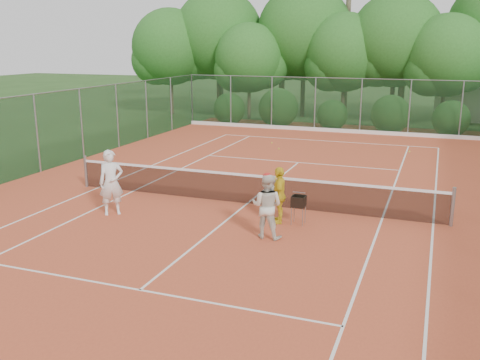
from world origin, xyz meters
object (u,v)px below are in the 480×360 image
player_center_grp (267,206)px  player_yellow (279,195)px  player_white (111,183)px  ball_hopper (299,202)px

player_center_grp → player_yellow: bearing=92.0°
player_white → ball_hopper: size_ratio=2.36×
player_white → player_yellow: 4.87m
player_center_grp → ball_hopper: (0.50, 1.30, -0.21)m
player_white → player_yellow: (4.77, 0.98, -0.16)m
player_white → player_center_grp: (4.81, -0.28, -0.10)m
player_white → player_yellow: player_white is taller
player_white → player_yellow: size_ratio=1.20×
player_yellow → ball_hopper: (0.54, 0.05, -0.16)m
player_center_grp → ball_hopper: bearing=69.0°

